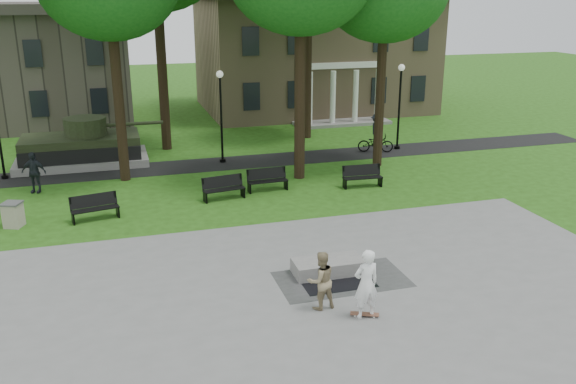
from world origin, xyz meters
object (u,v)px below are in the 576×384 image
skateboarder (366,284)px  friend_watching (321,280)px  trash_bin (13,214)px  park_bench_0 (95,207)px  concrete_block (328,266)px  cyclist (376,137)px

skateboarder → friend_watching: bearing=-44.2°
friend_watching → trash_bin: bearing=-54.5°
skateboarder → trash_bin: 14.18m
friend_watching → park_bench_0: friend_watching is taller
concrete_block → park_bench_0: (-7.03, 7.12, 0.28)m
concrete_block → trash_bin: bearing=144.3°
park_bench_0 → concrete_block: bearing=-57.1°
skateboarder → concrete_block: bearing=-94.5°
concrete_block → friend_watching: friend_watching is taller
skateboarder → park_bench_0: skateboarder is taller
cyclist → park_bench_0: cyclist is taller
concrete_block → skateboarder: skateboarder is taller
friend_watching → park_bench_0: size_ratio=0.91×
skateboarder → park_bench_0: size_ratio=1.07×
concrete_block → park_bench_0: park_bench_0 is taller
cyclist → trash_bin: (-17.80, -6.57, -0.39)m
concrete_block → friend_watching: size_ratio=1.30×
concrete_block → trash_bin: trash_bin is taller
concrete_block → skateboarder: 2.94m
concrete_block → park_bench_0: 10.01m
friend_watching → park_bench_0: bearing=-65.4°
friend_watching → trash_bin: (-9.02, 9.22, -0.38)m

